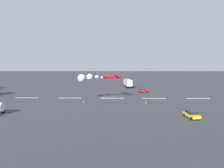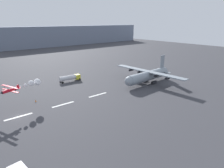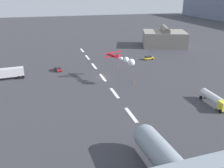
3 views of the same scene
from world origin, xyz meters
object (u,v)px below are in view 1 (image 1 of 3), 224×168
at_px(stunt_biplane_red, 92,77).
at_px(traffic_cone_far, 84,102).
at_px(airport_staff_sedan, 192,114).
at_px(followme_car_yellow, 143,90).
at_px(semi_truck_orange, 128,83).
at_px(traffic_cone_near, 146,102).

distance_m(stunt_biplane_red, traffic_cone_far, 7.89).
bearing_deg(airport_staff_sedan, followme_car_yellow, -81.85).
relative_size(stunt_biplane_red, followme_car_yellow, 2.91).
bearing_deg(stunt_biplane_red, airport_staff_sedan, 141.09).
bearing_deg(traffic_cone_far, airport_staff_sedan, 147.54).
bearing_deg(airport_staff_sedan, stunt_biplane_red, -38.91).
distance_m(stunt_biplane_red, followme_car_yellow, 27.73).
xyz_separation_m(airport_staff_sedan, traffic_cone_far, (25.94, -16.50, -0.44)).
bearing_deg(airport_staff_sedan, traffic_cone_far, -32.46).
xyz_separation_m(followme_car_yellow, traffic_cone_far, (20.35, 22.57, -0.44)).
height_order(stunt_biplane_red, airport_staff_sedan, stunt_biplane_red).
height_order(stunt_biplane_red, semi_truck_orange, stunt_biplane_red).
distance_m(semi_truck_orange, traffic_cone_near, 41.48).
bearing_deg(semi_truck_orange, stunt_biplane_red, 71.50).
relative_size(followme_car_yellow, airport_staff_sedan, 1.00).
xyz_separation_m(semi_truck_orange, traffic_cone_far, (15.26, 41.11, -1.75)).
relative_size(followme_car_yellow, traffic_cone_far, 6.22).
relative_size(semi_truck_orange, traffic_cone_far, 19.59).
xyz_separation_m(semi_truck_orange, followme_car_yellow, (-5.09, 18.54, -1.31)).
distance_m(followme_car_yellow, airport_staff_sedan, 39.47).
relative_size(stunt_biplane_red, semi_truck_orange, 0.92).
relative_size(semi_truck_orange, traffic_cone_near, 19.59).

